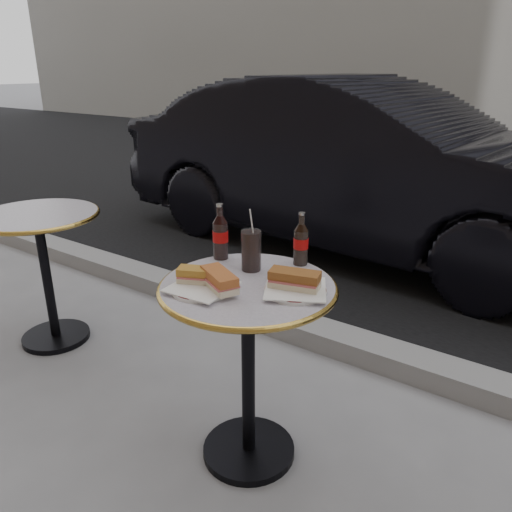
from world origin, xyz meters
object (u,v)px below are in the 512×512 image
Objects in this scene: bistro_table at (248,374)px; cola_bottle_right at (301,239)px; parked_car at (361,166)px; plate_left at (202,289)px; plate_right at (295,291)px; cola_glass at (251,250)px; cola_bottle_left at (220,231)px.

cola_bottle_right reaches higher than bistro_table.
plate_left is at bearing -163.46° from parked_car.
plate_right is at bearing 12.33° from bistro_table.
plate_right is at bearing -17.87° from cola_glass.
parked_car is (-0.83, 2.45, -0.06)m from plate_right.
bistro_table is 3.49× the size of plate_right.
plate_right is 0.27m from cola_bottle_right.
plate_left is at bearing -147.86° from plate_right.
cola_bottle_left is at bearing 116.24° from plate_left.
bistro_table is at bearing -160.74° from parked_car.
cola_bottle_left is at bearing -156.83° from cola_bottle_right.
cola_glass is (-0.12, -0.15, -0.03)m from cola_bottle_right.
cola_glass is 0.04× the size of parked_car.
cola_bottle_right is at bearing 78.04° from bistro_table.
cola_glass is at bearing 162.13° from plate_right.
parked_car reaches higher than plate_left.
bistro_table is 0.54m from cola_bottle_right.
cola_glass is (0.17, -0.03, -0.03)m from cola_bottle_left.
cola_bottle_left is at bearing 165.32° from plate_right.
plate_right is at bearing -63.62° from cola_bottle_right.
bistro_table is 2.60m from parked_car.
plate_right is 2.59m from parked_car.
plate_right is 1.03× the size of cola_bottle_right.
plate_left is at bearing -126.69° from bistro_table.
bistro_table is 0.41m from plate_right.
plate_left is at bearing -97.56° from cola_glass.
parked_car is at bearing 104.98° from bistro_table.
plate_left and plate_right have the same top height.
bistro_table is 0.55m from cola_bottle_left.
cola_bottle_right reaches higher than plate_left.
bistro_table is at bearing -60.01° from cola_glass.
plate_right is at bearing 32.14° from plate_left.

